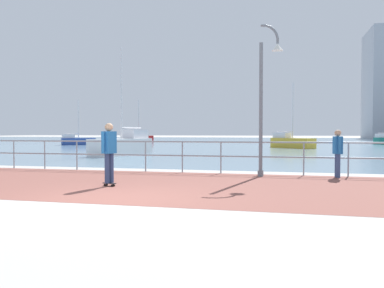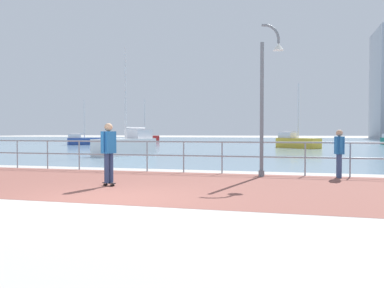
{
  "view_description": "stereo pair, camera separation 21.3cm",
  "coord_description": "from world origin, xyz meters",
  "px_view_note": "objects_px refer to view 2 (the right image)",
  "views": [
    {
      "loc": [
        3.53,
        -7.63,
        1.45
      ],
      "look_at": [
        0.9,
        3.44,
        1.1
      ],
      "focal_mm": 36.05,
      "sensor_mm": 36.0,
      "label": 1
    },
    {
      "loc": [
        3.73,
        -7.58,
        1.45
      ],
      "look_at": [
        0.9,
        3.44,
        1.1
      ],
      "focal_mm": 36.05,
      "sensor_mm": 36.0,
      "label": 2
    }
  ],
  "objects_px": {
    "skateboarder": "(109,148)",
    "sailboat_white": "(144,138)",
    "bystander": "(339,150)",
    "sailboat_blue": "(127,145)",
    "lamppost": "(267,92)",
    "sailboat_red": "(83,141)",
    "sailboat_gray": "(297,142)"
  },
  "relations": [
    {
      "from": "sailboat_gray",
      "to": "skateboarder",
      "type": "bearing_deg",
      "value": -101.08
    },
    {
      "from": "sailboat_blue",
      "to": "sailboat_red",
      "type": "xyz_separation_m",
      "value": [
        -12.76,
        16.52,
        -0.16
      ]
    },
    {
      "from": "sailboat_blue",
      "to": "sailboat_red",
      "type": "distance_m",
      "value": 20.87
    },
    {
      "from": "lamppost",
      "to": "sailboat_red",
      "type": "relative_size",
      "value": 0.97
    },
    {
      "from": "skateboarder",
      "to": "sailboat_red",
      "type": "relative_size",
      "value": 0.33
    },
    {
      "from": "sailboat_red",
      "to": "skateboarder",
      "type": "bearing_deg",
      "value": -58.7
    },
    {
      "from": "sailboat_white",
      "to": "skateboarder",
      "type": "bearing_deg",
      "value": -69.6
    },
    {
      "from": "sailboat_blue",
      "to": "sailboat_gray",
      "type": "xyz_separation_m",
      "value": [
        10.6,
        13.54,
        -0.08
      ]
    },
    {
      "from": "bystander",
      "to": "sailboat_blue",
      "type": "height_order",
      "value": "sailboat_blue"
    },
    {
      "from": "bystander",
      "to": "sailboat_gray",
      "type": "relative_size",
      "value": 0.26
    },
    {
      "from": "bystander",
      "to": "sailboat_blue",
      "type": "xyz_separation_m",
      "value": [
        -11.59,
        9.74,
        -0.24
      ]
    },
    {
      "from": "lamppost",
      "to": "sailboat_red",
      "type": "height_order",
      "value": "sailboat_red"
    },
    {
      "from": "sailboat_red",
      "to": "sailboat_gray",
      "type": "bearing_deg",
      "value": -7.27
    },
    {
      "from": "skateboarder",
      "to": "sailboat_gray",
      "type": "bearing_deg",
      "value": 78.92
    },
    {
      "from": "bystander",
      "to": "sailboat_white",
      "type": "bearing_deg",
      "value": 119.35
    },
    {
      "from": "skateboarder",
      "to": "bystander",
      "type": "bearing_deg",
      "value": 29.46
    },
    {
      "from": "bystander",
      "to": "sailboat_red",
      "type": "height_order",
      "value": "sailboat_red"
    },
    {
      "from": "skateboarder",
      "to": "sailboat_blue",
      "type": "relative_size",
      "value": 0.25
    },
    {
      "from": "sailboat_red",
      "to": "sailboat_white",
      "type": "xyz_separation_m",
      "value": [
        2.07,
        13.35,
        0.11
      ]
    },
    {
      "from": "lamppost",
      "to": "sailboat_white",
      "type": "relative_size",
      "value": 0.79
    },
    {
      "from": "lamppost",
      "to": "skateboarder",
      "type": "xyz_separation_m",
      "value": [
        -3.98,
        -3.22,
        -1.72
      ]
    },
    {
      "from": "skateboarder",
      "to": "sailboat_white",
      "type": "xyz_separation_m",
      "value": [
        -16.04,
        43.13,
        -0.42
      ]
    },
    {
      "from": "lamppost",
      "to": "sailboat_white",
      "type": "height_order",
      "value": "sailboat_white"
    },
    {
      "from": "sailboat_gray",
      "to": "sailboat_blue",
      "type": "bearing_deg",
      "value": -128.06
    },
    {
      "from": "bystander",
      "to": "sailboat_red",
      "type": "xyz_separation_m",
      "value": [
        -24.34,
        26.27,
        -0.4
      ]
    },
    {
      "from": "sailboat_blue",
      "to": "sailboat_gray",
      "type": "distance_m",
      "value": 17.2
    },
    {
      "from": "sailboat_white",
      "to": "sailboat_gray",
      "type": "height_order",
      "value": "sailboat_white"
    },
    {
      "from": "lamppost",
      "to": "skateboarder",
      "type": "bearing_deg",
      "value": -141.04
    },
    {
      "from": "bystander",
      "to": "sailboat_red",
      "type": "distance_m",
      "value": 35.81
    },
    {
      "from": "sailboat_white",
      "to": "bystander",
      "type": "bearing_deg",
      "value": -60.65
    },
    {
      "from": "skateboarder",
      "to": "sailboat_white",
      "type": "relative_size",
      "value": 0.27
    },
    {
      "from": "bystander",
      "to": "sailboat_gray",
      "type": "bearing_deg",
      "value": 92.41
    }
  ]
}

